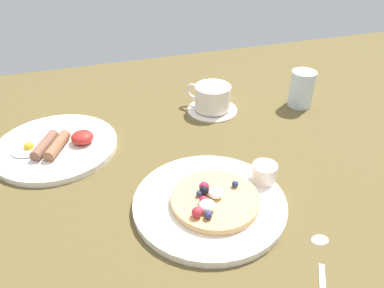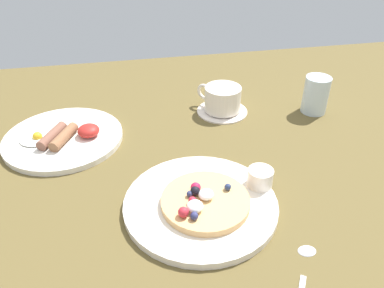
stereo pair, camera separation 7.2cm
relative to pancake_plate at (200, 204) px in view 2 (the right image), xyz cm
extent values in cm
cube|color=brown|center=(-3.18, 12.90, -2.16)|extent=(197.27, 115.34, 3.00)
cylinder|color=white|center=(0.00, 0.00, 0.00)|extent=(26.27, 26.27, 1.32)
cylinder|color=#E2AC6A|center=(0.63, -0.90, 1.30)|extent=(14.97, 14.97, 1.27)
sphere|color=red|center=(-1.74, -1.66, 2.61)|extent=(1.35, 1.35, 1.35)
sphere|color=navy|center=(-2.14, -5.13, 2.58)|extent=(1.30, 1.30, 1.30)
sphere|color=#CA1D43|center=(-0.61, 1.22, 2.82)|extent=(1.77, 1.77, 1.77)
sphere|color=navy|center=(-1.84, 0.19, 2.46)|extent=(1.06, 1.06, 1.06)
sphere|color=navy|center=(4.87, 0.64, 2.52)|extent=(1.17, 1.17, 1.17)
sphere|color=black|center=(-0.85, 0.46, 2.75)|extent=(1.64, 1.64, 1.64)
sphere|color=red|center=(-3.69, -4.18, 2.80)|extent=(1.73, 1.73, 1.73)
ellipsoid|color=white|center=(-1.62, -3.20, 2.75)|extent=(2.72, 2.72, 1.63)
ellipsoid|color=white|center=(0.77, -0.73, 2.70)|extent=(2.57, 2.57, 1.54)
cylinder|color=white|center=(11.28, 2.25, 2.30)|extent=(4.54, 4.54, 3.28)
cylinder|color=#68300B|center=(11.28, 2.25, 2.96)|extent=(3.72, 3.72, 0.39)
cylinder|color=white|center=(-24.68, 26.14, -0.04)|extent=(25.27, 25.27, 1.24)
cylinder|color=#8C5D3E|center=(-24.14, 23.82, 1.69)|extent=(5.63, 8.60, 2.23)
cylinder|color=brown|center=(-26.56, 24.69, 1.69)|extent=(5.72, 8.58, 2.23)
ellipsoid|color=white|center=(-29.69, 25.52, 0.88)|extent=(7.42, 6.31, 0.60)
sphere|color=yellow|center=(-29.69, 25.52, 1.38)|extent=(2.00, 2.00, 2.00)
ellipsoid|color=red|center=(-19.10, 25.06, 1.84)|extent=(4.61, 4.61, 2.54)
cylinder|color=white|center=(12.34, 31.88, -0.31)|extent=(12.26, 12.26, 0.71)
cylinder|color=white|center=(12.34, 31.88, 2.97)|extent=(8.70, 8.70, 5.84)
torus|color=white|center=(8.70, 35.80, 3.26)|extent=(3.35, 3.53, 4.07)
cylinder|color=#9A7B5F|center=(12.34, 31.88, 4.83)|extent=(7.40, 7.40, 0.47)
ellipsoid|color=silver|center=(13.75, -12.49, -0.36)|extent=(2.86, 2.20, 0.60)
cylinder|color=silver|center=(34.25, 27.86, 3.83)|extent=(6.01, 6.01, 8.98)
camera|label=1|loc=(-17.74, -45.30, 44.77)|focal=35.65mm
camera|label=2|loc=(-10.79, -47.10, 44.77)|focal=35.65mm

